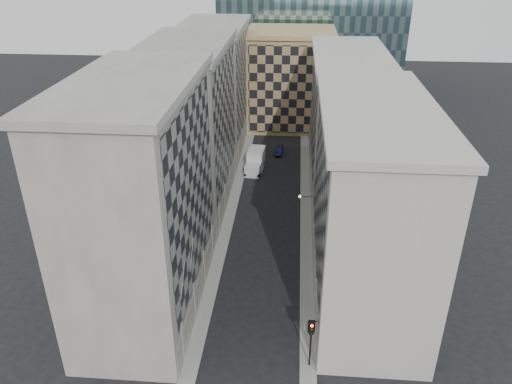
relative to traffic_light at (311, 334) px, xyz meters
The scene contains 14 objects.
sidewalk_west 29.30m from the traffic_light, 111.41° to the left, with size 1.50×100.00×0.15m, color gray.
sidewalk_east 27.31m from the traffic_light, 90.23° to the left, with size 1.50×100.00×0.15m, color gray.
bldg_left_a 19.85m from the traffic_light, 153.60° to the left, with size 10.80×22.80×23.70m.
bldg_left_b 35.00m from the traffic_light, 118.38° to the left, with size 10.80×22.80×22.70m.
bldg_left_c 54.99m from the traffic_light, 107.32° to the left, with size 10.80×22.80×21.70m.
bldg_right_a 14.81m from the traffic_light, 65.41° to the left, with size 10.80×26.80×20.70m.
bldg_right_b 39.92m from the traffic_light, 81.94° to the left, with size 10.80×28.80×19.70m.
tan_block 65.29m from the traffic_light, 92.96° to the left, with size 16.80×14.80×18.80m.
flagpoles_left 12.42m from the traffic_light, 164.79° to the left, with size 0.10×6.33×2.33m.
bracket_lamp 21.23m from the traffic_light, 92.66° to the left, with size 1.98×0.36×0.36m.
traffic_light is the anchor object (origin of this frame).
box_truck 42.78m from the traffic_light, 101.24° to the left, with size 3.08×6.39×3.39m.
dark_car 49.32m from the traffic_light, 95.52° to the left, with size 1.33×3.81×1.25m, color #10153B.
shop_sign 1.25m from the traffic_light, 108.70° to the left, with size 1.23×0.72×0.81m.
Camera 1 is at (3.26, -30.14, 34.46)m, focal length 35.00 mm.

